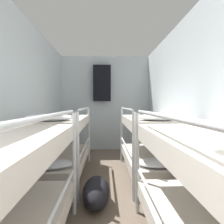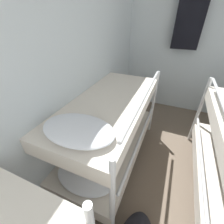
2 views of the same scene
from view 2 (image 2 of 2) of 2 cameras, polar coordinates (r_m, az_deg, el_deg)
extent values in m
cube|color=silver|center=(1.33, -31.76, 2.66)|extent=(0.06, 5.45, 2.41)
cube|color=silver|center=(3.37, 26.55, 20.13)|extent=(2.35, 0.06, 2.41)
cylinder|color=silver|center=(1.35, 0.07, -32.15)|extent=(0.04, 0.04, 1.08)
cylinder|color=silver|center=(2.57, 15.36, 3.09)|extent=(0.04, 0.04, 1.08)
cube|color=silver|center=(2.12, -0.45, -11.67)|extent=(0.78, 1.76, 0.15)
ellipsoid|color=white|center=(1.67, -10.06, -22.76)|extent=(0.62, 0.40, 0.09)
cylinder|color=silver|center=(1.89, 10.51, -10.04)|extent=(0.03, 1.50, 0.03)
cube|color=silver|center=(1.75, -0.53, 2.64)|extent=(0.78, 1.76, 0.15)
ellipsoid|color=white|center=(1.23, -12.77, -6.39)|extent=(0.62, 0.40, 0.09)
cylinder|color=silver|center=(1.55, 12.75, 6.67)|extent=(0.03, 1.50, 0.03)
cylinder|color=silver|center=(2.60, 30.07, -0.14)|extent=(0.04, 0.04, 1.08)
cylinder|color=silver|center=(1.93, 30.88, -14.21)|extent=(0.03, 1.50, 0.03)
cylinder|color=silver|center=(1.60, 36.94, 1.28)|extent=(0.03, 1.50, 0.03)
cube|color=black|center=(3.17, 27.53, 28.73)|extent=(0.44, 0.12, 0.90)
camera|label=1|loc=(1.95, -150.75, -47.83)|focal=32.00mm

